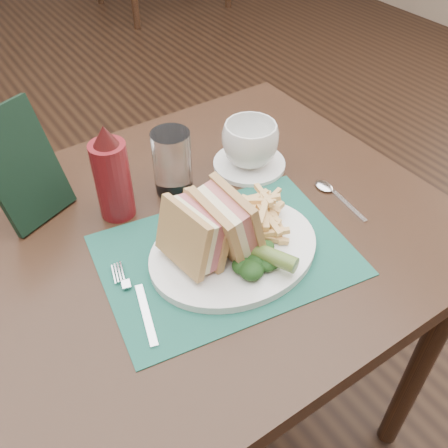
% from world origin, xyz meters
% --- Properties ---
extents(floor, '(7.00, 7.00, 0.00)m').
position_xyz_m(floor, '(0.00, 0.00, 0.00)').
color(floor, black).
rests_on(floor, ground).
extents(table_main, '(0.90, 0.75, 0.75)m').
position_xyz_m(table_main, '(0.00, -0.50, 0.38)').
color(table_main, black).
rests_on(table_main, ground).
extents(placemat, '(0.46, 0.36, 0.00)m').
position_xyz_m(placemat, '(0.00, -0.59, 0.75)').
color(placemat, '#1A5446').
rests_on(placemat, table_main).
extents(plate, '(0.30, 0.24, 0.01)m').
position_xyz_m(plate, '(0.01, -0.60, 0.76)').
color(plate, white).
rests_on(plate, placemat).
extents(sandwich_half_a, '(0.09, 0.12, 0.11)m').
position_xyz_m(sandwich_half_a, '(-0.08, -0.58, 0.82)').
color(sandwich_half_a, tan).
rests_on(sandwich_half_a, plate).
extents(sandwich_half_b, '(0.08, 0.12, 0.12)m').
position_xyz_m(sandwich_half_b, '(-0.02, -0.59, 0.83)').
color(sandwich_half_b, tan).
rests_on(sandwich_half_b, plate).
extents(kale_garnish, '(0.11, 0.08, 0.03)m').
position_xyz_m(kale_garnish, '(0.02, -0.65, 0.78)').
color(kale_garnish, black).
rests_on(kale_garnish, plate).
extents(pickle_spear, '(0.07, 0.12, 0.03)m').
position_xyz_m(pickle_spear, '(0.03, -0.65, 0.79)').
color(pickle_spear, '#4F6C29').
rests_on(pickle_spear, plate).
extents(fries_pile, '(0.18, 0.20, 0.06)m').
position_xyz_m(fries_pile, '(0.09, -0.57, 0.80)').
color(fries_pile, '#E9BE74').
rests_on(fries_pile, plate).
extents(fork, '(0.08, 0.17, 0.01)m').
position_xyz_m(fork, '(-0.17, -0.60, 0.76)').
color(fork, silver).
rests_on(fork, placemat).
extents(spoon, '(0.05, 0.15, 0.01)m').
position_xyz_m(spoon, '(0.27, -0.59, 0.76)').
color(spoon, silver).
rests_on(spoon, table_main).
extents(saucer, '(0.15, 0.15, 0.01)m').
position_xyz_m(saucer, '(0.19, -0.40, 0.76)').
color(saucer, white).
rests_on(saucer, table_main).
extents(coffee_cup, '(0.16, 0.16, 0.09)m').
position_xyz_m(coffee_cup, '(0.19, -0.40, 0.80)').
color(coffee_cup, white).
rests_on(coffee_cup, saucer).
extents(drinking_glass, '(0.08, 0.08, 0.13)m').
position_xyz_m(drinking_glass, '(0.02, -0.39, 0.81)').
color(drinking_glass, silver).
rests_on(drinking_glass, table_main).
extents(ketchup_bottle, '(0.08, 0.08, 0.19)m').
position_xyz_m(ketchup_bottle, '(-0.10, -0.39, 0.84)').
color(ketchup_bottle, maroon).
rests_on(ketchup_bottle, table_main).
extents(check_presenter, '(0.15, 0.12, 0.21)m').
position_xyz_m(check_presenter, '(-0.23, -0.30, 0.85)').
color(check_presenter, black).
rests_on(check_presenter, table_main).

